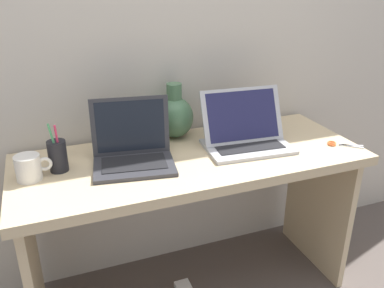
{
  "coord_description": "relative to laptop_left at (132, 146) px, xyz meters",
  "views": [
    {
      "loc": [
        -0.53,
        -1.39,
        1.4
      ],
      "look_at": [
        0.0,
        0.0,
        0.75
      ],
      "focal_mm": 38.01,
      "sensor_mm": 36.0,
      "label": 1
    }
  ],
  "objects": [
    {
      "name": "green_vase",
      "position": [
        0.23,
        0.19,
        0.03
      ],
      "size": [
        0.17,
        0.17,
        0.24
      ],
      "color": "#47704C",
      "rests_on": "desk"
    },
    {
      "name": "desk",
      "position": [
        0.23,
        -0.03,
        -0.22
      ],
      "size": [
        1.41,
        0.55,
        0.7
      ],
      "color": "#D1B78C",
      "rests_on": "ground"
    },
    {
      "name": "pen_cup",
      "position": [
        -0.28,
        0.02,
        -0.0
      ],
      "size": [
        0.07,
        0.07,
        0.19
      ],
      "color": "black",
      "rests_on": "desk"
    },
    {
      "name": "scissors",
      "position": [
        0.86,
        -0.16,
        -0.06
      ],
      "size": [
        0.14,
        0.11,
        0.01
      ],
      "color": "#B7B7BC",
      "rests_on": "desk"
    },
    {
      "name": "laptop_left",
      "position": [
        0.0,
        0.0,
        0.0
      ],
      "size": [
        0.34,
        0.28,
        0.24
      ],
      "color": "#333338",
      "rests_on": "desk"
    },
    {
      "name": "laptop_right",
      "position": [
        0.48,
        -0.02,
        -0.0
      ],
      "size": [
        0.37,
        0.27,
        0.23
      ],
      "color": "#B2B2B7",
      "rests_on": "desk"
    },
    {
      "name": "power_brick",
      "position": [
        0.2,
        -0.02,
        -0.75
      ],
      "size": [
        0.07,
        0.07,
        0.03
      ],
      "primitive_type": "cube",
      "color": "white",
      "rests_on": "ground"
    },
    {
      "name": "coffee_mug",
      "position": [
        -0.38,
        -0.01,
        -0.02
      ],
      "size": [
        0.13,
        0.09,
        0.09
      ],
      "color": "white",
      "rests_on": "desk"
    },
    {
      "name": "back_wall",
      "position": [
        0.23,
        0.29,
        0.43
      ],
      "size": [
        4.4,
        0.04,
        2.4
      ],
      "primitive_type": "cube",
      "color": "beige",
      "rests_on": "ground"
    }
  ]
}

